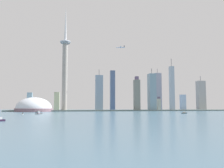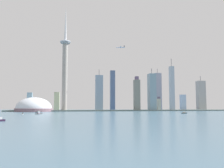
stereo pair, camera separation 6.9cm
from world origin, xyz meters
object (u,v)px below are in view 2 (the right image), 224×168
(skyscraper_0, at_px, (201,96))
(skyscraper_2, at_px, (137,95))
(skyscraper_3, at_px, (159,104))
(boat_0, at_px, (38,112))
(boat_4, at_px, (39,113))
(skyscraper_7, at_px, (57,101))
(skyscraper_8, at_px, (112,90))
(boat_5, at_px, (184,113))
(skyscraper_1, at_px, (30,102))
(skyscraper_6, at_px, (99,93))
(boat_3, at_px, (23,114))
(skyscraper_5, at_px, (152,92))
(skyscraper_9, at_px, (172,88))
(stadium_dome, at_px, (34,109))
(airplane, at_px, (121,47))
(skyscraper_10, at_px, (183,103))
(observation_tower, at_px, (65,65))

(skyscraper_0, xyz_separation_m, skyscraper_2, (-244.88, -38.63, -0.12))
(skyscraper_3, xyz_separation_m, boat_0, (-387.76, -195.52, -20.67))
(skyscraper_2, distance_m, boat_4, 351.84)
(skyscraper_7, bearing_deg, skyscraper_3, -3.71)
(skyscraper_8, relative_size, boat_5, 11.64)
(skyscraper_1, bearing_deg, skyscraper_8, 11.56)
(skyscraper_3, relative_size, boat_5, 3.97)
(boat_0, bearing_deg, skyscraper_7, 35.97)
(skyscraper_6, bearing_deg, boat_3, -122.93)
(skyscraper_5, height_order, skyscraper_9, skyscraper_9)
(skyscraper_1, bearing_deg, boat_3, -82.39)
(skyscraper_9, distance_m, boat_3, 487.49)
(stadium_dome, bearing_deg, boat_0, -75.52)
(skyscraper_2, xyz_separation_m, airplane, (-43.84, 45.13, 164.24))
(boat_3, bearing_deg, skyscraper_8, 120.61)
(stadium_dome, xyz_separation_m, skyscraper_3, (417.99, 78.42, 13.67))
(skyscraper_8, bearing_deg, skyscraper_6, -135.36)
(skyscraper_8, xyz_separation_m, airplane, (19.45, -50.96, 145.04))
(boat_4, relative_size, boat_5, 1.47)
(skyscraper_10, distance_m, boat_3, 547.18)
(boat_0, height_order, boat_5, boat_5)
(skyscraper_5, distance_m, skyscraper_9, 68.21)
(skyscraper_9, bearing_deg, boat_3, -150.33)
(observation_tower, distance_m, skyscraper_8, 195.95)
(skyscraper_2, bearing_deg, skyscraper_9, 0.39)
(skyscraper_6, bearing_deg, skyscraper_8, 44.64)
(skyscraper_10, relative_size, boat_4, 3.05)
(boat_0, distance_m, boat_4, 99.63)
(skyscraper_9, bearing_deg, boat_0, -163.47)
(skyscraper_3, relative_size, skyscraper_5, 0.35)
(stadium_dome, relative_size, skyscraper_7, 1.73)
(skyscraper_7, height_order, boat_4, skyscraper_7)
(skyscraper_8, distance_m, skyscraper_10, 249.18)
(airplane, bearing_deg, boat_3, 60.85)
(skyscraper_1, relative_size, boat_0, 4.09)
(skyscraper_1, height_order, skyscraper_9, skyscraper_9)
(skyscraper_9, bearing_deg, airplane, 164.84)
(observation_tower, xyz_separation_m, skyscraper_8, (165.68, 74.93, -73.03))
(skyscraper_2, relative_size, skyscraper_5, 0.79)
(skyscraper_5, bearing_deg, skyscraper_7, 163.64)
(skyscraper_8, relative_size, airplane, 4.82)
(observation_tower, bearing_deg, skyscraper_7, 109.81)
(skyscraper_7, relative_size, boat_3, 9.06)
(skyscraper_10, bearing_deg, boat_5, -115.79)
(boat_5, bearing_deg, skyscraper_10, -115.70)
(skyscraper_1, distance_m, skyscraper_7, 98.79)
(skyscraper_10, bearing_deg, boat_4, -150.38)
(skyscraper_2, bearing_deg, skyscraper_5, 8.75)
(boat_0, bearing_deg, skyscraper_8, -2.46)
(observation_tower, height_order, skyscraper_6, observation_tower)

